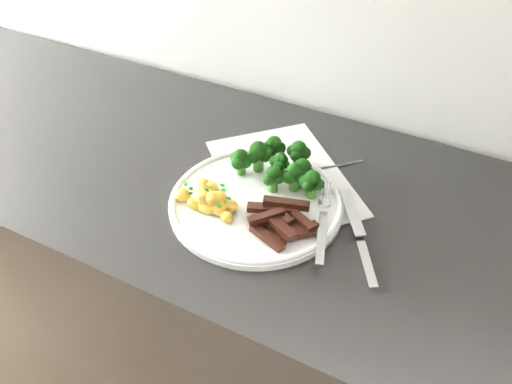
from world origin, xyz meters
TOP-DOWN VIEW (x-y plane):
  - counter at (-0.10, 1.69)m, footprint 2.28×0.57m
  - recipe_paper at (-0.11, 1.74)m, footprint 0.36×0.36m
  - plate at (-0.12, 1.65)m, footprint 0.30×0.30m
  - broccoli at (-0.11, 1.72)m, footprint 0.18×0.11m
  - potatoes at (-0.18, 1.60)m, footprint 0.12×0.07m
  - beef_strips at (-0.06, 1.61)m, footprint 0.13×0.11m
  - fork at (0.01, 1.64)m, footprint 0.08×0.19m
  - knife at (0.07, 1.63)m, footprint 0.13×0.19m

SIDE VIEW (x-z plane):
  - counter at x=-0.10m, z-range 0.00..0.85m
  - recipe_paper at x=-0.11m, z-range 0.86..0.86m
  - plate at x=-0.12m, z-range 0.85..0.87m
  - knife at x=0.07m, z-range 0.85..0.88m
  - fork at x=0.01m, z-range 0.87..0.88m
  - beef_strips at x=-0.06m, z-range 0.86..0.89m
  - potatoes at x=-0.18m, z-range 0.86..0.90m
  - broccoli at x=-0.11m, z-range 0.87..0.93m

